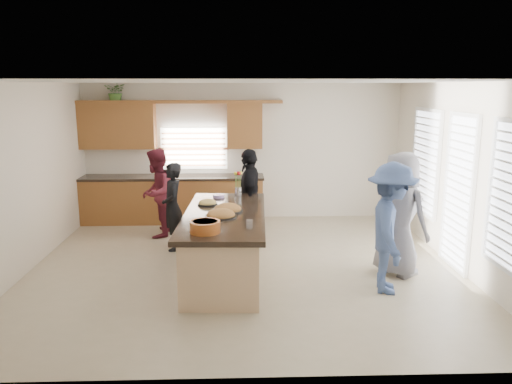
{
  "coord_description": "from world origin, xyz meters",
  "views": [
    {
      "loc": [
        -0.07,
        -7.3,
        2.74
      ],
      "look_at": [
        0.19,
        0.15,
        1.15
      ],
      "focal_mm": 35.0,
      "sensor_mm": 36.0,
      "label": 1
    }
  ],
  "objects_px": {
    "woman_right_back": "(391,228)",
    "island": "(225,246)",
    "salad_bowl": "(205,226)",
    "woman_left_front": "(250,197)",
    "woman_right_front": "(400,214)",
    "woman_left_mid": "(157,193)",
    "woman_left_back": "(173,207)"
  },
  "relations": [
    {
      "from": "woman_right_back",
      "to": "island",
      "type": "bearing_deg",
      "value": 86.53
    },
    {
      "from": "salad_bowl",
      "to": "woman_left_front",
      "type": "height_order",
      "value": "woman_left_front"
    },
    {
      "from": "woman_left_front",
      "to": "woman_right_front",
      "type": "distance_m",
      "value": 2.64
    },
    {
      "from": "woman_left_mid",
      "to": "woman_right_back",
      "type": "xyz_separation_m",
      "value": [
        3.53,
        -2.66,
        0.07
      ]
    },
    {
      "from": "salad_bowl",
      "to": "woman_left_back",
      "type": "height_order",
      "value": "woman_left_back"
    },
    {
      "from": "salad_bowl",
      "to": "woman_left_front",
      "type": "bearing_deg",
      "value": 76.17
    },
    {
      "from": "island",
      "to": "woman_left_back",
      "type": "bearing_deg",
      "value": 128.2
    },
    {
      "from": "woman_left_mid",
      "to": "woman_right_front",
      "type": "relative_size",
      "value": 0.89
    },
    {
      "from": "woman_left_back",
      "to": "woman_left_mid",
      "type": "height_order",
      "value": "woman_left_mid"
    },
    {
      "from": "island",
      "to": "salad_bowl",
      "type": "distance_m",
      "value": 1.13
    },
    {
      "from": "woman_right_front",
      "to": "island",
      "type": "bearing_deg",
      "value": 53.84
    },
    {
      "from": "woman_left_back",
      "to": "salad_bowl",
      "type": "bearing_deg",
      "value": 4.31
    },
    {
      "from": "woman_left_mid",
      "to": "woman_right_front",
      "type": "bearing_deg",
      "value": 69.28
    },
    {
      "from": "woman_left_front",
      "to": "woman_left_back",
      "type": "bearing_deg",
      "value": -77.52
    },
    {
      "from": "woman_left_back",
      "to": "woman_right_front",
      "type": "distance_m",
      "value": 3.69
    },
    {
      "from": "salad_bowl",
      "to": "woman_right_front",
      "type": "height_order",
      "value": "woman_right_front"
    },
    {
      "from": "woman_left_front",
      "to": "island",
      "type": "bearing_deg",
      "value": -13.13
    },
    {
      "from": "woman_left_mid",
      "to": "woman_left_front",
      "type": "distance_m",
      "value": 1.77
    },
    {
      "from": "woman_left_back",
      "to": "woman_left_mid",
      "type": "xyz_separation_m",
      "value": [
        -0.39,
        0.77,
        0.07
      ]
    },
    {
      "from": "salad_bowl",
      "to": "woman_left_front",
      "type": "distance_m",
      "value": 2.55
    },
    {
      "from": "island",
      "to": "woman_left_back",
      "type": "relative_size",
      "value": 1.84
    },
    {
      "from": "woman_left_mid",
      "to": "salad_bowl",
      "type": "bearing_deg",
      "value": 27.23
    },
    {
      "from": "woman_left_front",
      "to": "woman_right_front",
      "type": "bearing_deg",
      "value": 55.96
    },
    {
      "from": "woman_right_front",
      "to": "woman_left_mid",
      "type": "bearing_deg",
      "value": 26.08
    },
    {
      "from": "woman_left_back",
      "to": "woman_right_back",
      "type": "relative_size",
      "value": 0.84
    },
    {
      "from": "island",
      "to": "salad_bowl",
      "type": "xyz_separation_m",
      "value": [
        -0.22,
        -0.95,
        0.58
      ]
    },
    {
      "from": "salad_bowl",
      "to": "woman_left_mid",
      "type": "distance_m",
      "value": 3.18
    },
    {
      "from": "salad_bowl",
      "to": "woman_left_mid",
      "type": "relative_size",
      "value": 0.23
    },
    {
      "from": "island",
      "to": "woman_right_front",
      "type": "relative_size",
      "value": 1.5
    },
    {
      "from": "woman_left_front",
      "to": "woman_right_back",
      "type": "bearing_deg",
      "value": 41.93
    },
    {
      "from": "salad_bowl",
      "to": "woman_left_mid",
      "type": "xyz_separation_m",
      "value": [
        -1.08,
        2.98,
        -0.22
      ]
    },
    {
      "from": "island",
      "to": "woman_right_front",
      "type": "bearing_deg",
      "value": 2.05
    }
  ]
}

